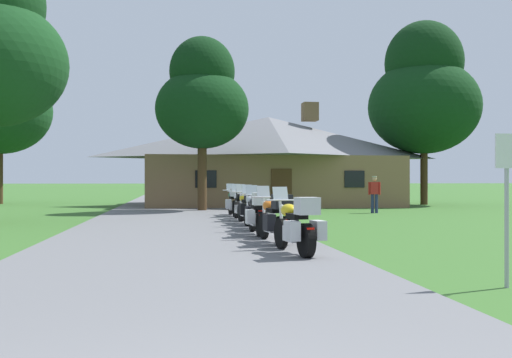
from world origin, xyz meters
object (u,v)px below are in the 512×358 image
tree_right_of_lodge (424,94)px  tree_by_lodge_front (202,98)px  motorcycle_yellow_nearest_to_camera (297,226)px  metal_signpost_roadside (507,190)px  motorcycle_orange_second_in_row (275,219)px  motorcycle_yellow_fifth_in_row (247,207)px  bystander_red_shirt_near_lodge (374,192)px  motorcycle_silver_fourth_in_row (255,210)px  motorcycle_green_farthest_in_row (234,202)px  motorcycle_black_third_in_row (258,214)px  motorcycle_white_sixth_in_row (240,204)px

tree_right_of_lodge → tree_by_lodge_front: bearing=-156.8°
motorcycle_yellow_nearest_to_camera → metal_signpost_roadside: bearing=-65.8°
motorcycle_yellow_nearest_to_camera → motorcycle_orange_second_in_row: (-0.07, 2.14, 0.00)m
tree_by_lodge_front → motorcycle_yellow_nearest_to_camera: bearing=-86.4°
motorcycle_orange_second_in_row → motorcycle_yellow_fifth_in_row: bearing=82.0°
motorcycle_yellow_fifth_in_row → bystander_red_shirt_near_lodge: bystander_red_shirt_near_lodge is taller
motorcycle_orange_second_in_row → bystander_red_shirt_near_lodge: size_ratio=1.23×
bystander_red_shirt_near_lodge → metal_signpost_roadside: size_ratio=0.79×
motorcycle_silver_fourth_in_row → motorcycle_green_farthest_in_row: 6.19m
motorcycle_green_farthest_in_row → tree_right_of_lodge: (12.77, 10.72, 6.19)m
motorcycle_black_third_in_row → motorcycle_yellow_fifth_in_row: (0.22, 4.00, 0.00)m
motorcycle_silver_fourth_in_row → motorcycle_green_farthest_in_row: (-0.03, 6.19, 0.00)m
motorcycle_yellow_nearest_to_camera → motorcycle_yellow_fifth_in_row: same height
bystander_red_shirt_near_lodge → tree_right_of_lodge: size_ratio=0.15×
motorcycle_black_third_in_row → motorcycle_green_farthest_in_row: (0.16, 8.11, 0.00)m
motorcycle_silver_fourth_in_row → tree_right_of_lodge: (12.74, 16.91, 6.19)m
motorcycle_green_farthest_in_row → motorcycle_white_sixth_in_row: bearing=-92.1°
metal_signpost_roadside → tree_right_of_lodge: 29.01m
motorcycle_silver_fourth_in_row → bystander_red_shirt_near_lodge: bearing=45.7°
motorcycle_black_third_in_row → tree_by_lodge_front: tree_by_lodge_front is taller
motorcycle_silver_fourth_in_row → motorcycle_yellow_fifth_in_row: 2.08m
bystander_red_shirt_near_lodge → metal_signpost_roadside: 18.60m
motorcycle_black_third_in_row → motorcycle_white_sixth_in_row: same height
motorcycle_white_sixth_in_row → tree_right_of_lodge: bearing=42.9°
motorcycle_yellow_nearest_to_camera → motorcycle_black_third_in_row: (-0.19, 4.17, 0.00)m
motorcycle_silver_fourth_in_row → bystander_red_shirt_near_lodge: size_ratio=1.24×
motorcycle_yellow_nearest_to_camera → motorcycle_orange_second_in_row: bearing=83.3°
motorcycle_yellow_nearest_to_camera → motorcycle_white_sixth_in_row: (-0.03, 10.04, 0.01)m
motorcycle_yellow_nearest_to_camera → motorcycle_green_farthest_in_row: same height
motorcycle_black_third_in_row → metal_signpost_roadside: 8.07m
motorcycle_yellow_nearest_to_camera → bystander_red_shirt_near_lodge: (6.64, 14.57, 0.34)m
motorcycle_yellow_fifth_in_row → tree_by_lodge_front: size_ratio=0.25×
tree_by_lodge_front → tree_right_of_lodge: size_ratio=0.75×
bystander_red_shirt_near_lodge → tree_by_lodge_front: tree_by_lodge_front is taller
bystander_red_shirt_near_lodge → metal_signpost_roadside: bearing=-87.0°
motorcycle_black_third_in_row → motorcycle_white_sixth_in_row: size_ratio=1.00×
motorcycle_black_third_in_row → metal_signpost_roadside: (2.43, -7.66, 0.74)m
motorcycle_yellow_nearest_to_camera → motorcycle_silver_fourth_in_row: (-0.00, 6.08, 0.00)m
motorcycle_green_farthest_in_row → motorcycle_silver_fourth_in_row: bearing=-91.9°
motorcycle_green_farthest_in_row → motorcycle_orange_second_in_row: bearing=-92.4°
motorcycle_orange_second_in_row → metal_signpost_roadside: bearing=-74.8°
motorcycle_yellow_nearest_to_camera → motorcycle_black_third_in_row: bearing=84.2°
metal_signpost_roadside → motorcycle_green_farthest_in_row: bearing=98.2°
motorcycle_yellow_nearest_to_camera → metal_signpost_roadside: metal_signpost_roadside is taller
motorcycle_silver_fourth_in_row → tree_right_of_lodge: 22.06m
bystander_red_shirt_near_lodge → motorcycle_silver_fourth_in_row: bearing=-111.3°
motorcycle_silver_fourth_in_row → tree_right_of_lodge: size_ratio=0.19×
motorcycle_white_sixth_in_row → tree_by_lodge_front: 8.59m
motorcycle_yellow_nearest_to_camera → motorcycle_white_sixth_in_row: size_ratio=1.00×
tree_right_of_lodge → motorcycle_silver_fourth_in_row: bearing=-127.0°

